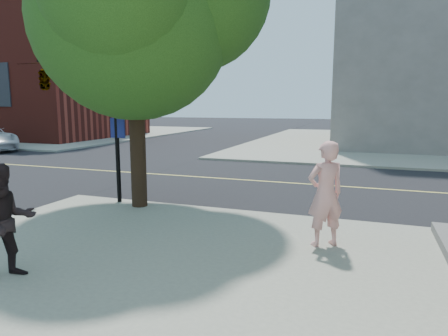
% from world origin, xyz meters
% --- Properties ---
extents(ground, '(140.00, 140.00, 0.00)m').
position_xyz_m(ground, '(0.00, 0.00, 0.00)').
color(ground, black).
rests_on(ground, ground).
extents(road_ew, '(140.00, 9.00, 0.01)m').
position_xyz_m(road_ew, '(0.00, 4.50, 0.01)').
color(road_ew, black).
rests_on(road_ew, ground).
extents(sidewalk_nw, '(26.00, 25.00, 0.12)m').
position_xyz_m(sidewalk_nw, '(-23.00, 21.50, 0.06)').
color(sidewalk_nw, gray).
rests_on(sidewalk_nw, ground).
extents(church, '(15.20, 12.00, 14.40)m').
position_xyz_m(church, '(-20.00, 18.00, 7.18)').
color(church, maroon).
rests_on(church, sidewalk_nw).
extents(man_on_phone, '(0.87, 0.81, 2.00)m').
position_xyz_m(man_on_phone, '(6.33, -1.94, 1.12)').
color(man_on_phone, pink).
rests_on(man_on_phone, sidewalk_se).
extents(pedestrian, '(1.02, 1.09, 1.79)m').
position_xyz_m(pedestrian, '(1.90, -5.07, 1.02)').
color(pedestrian, black).
rests_on(pedestrian, sidewalk_se).
extents(signal_pole, '(3.61, 0.41, 4.08)m').
position_xyz_m(signal_pole, '(-1.34, -0.30, 3.45)').
color(signal_pole, black).
rests_on(signal_pole, sidewalk_se).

